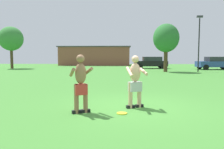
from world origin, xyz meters
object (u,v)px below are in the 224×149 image
Objects in this scene: car_blue_mid_lot at (215,63)px; tree_behind_players at (166,38)px; lamp_post at (199,38)px; player_in_gray at (135,80)px; player_near at (81,83)px; frisbee at (122,113)px; tree_left_field at (11,39)px; car_black_near_post at (151,62)px.

car_blue_mid_lot is 8.66m from tree_behind_players.
lamp_post is 3.50m from tree_behind_players.
player_near is at bearing -156.32° from player_in_gray.
tree_left_field is at bearing 123.20° from frisbee.
car_blue_mid_lot reaches higher than frisbee.
tree_behind_players is at bearing 74.73° from frisbee.
tree_left_field is (-15.11, 21.74, 3.09)m from player_in_gray.
car_blue_mid_lot is (7.63, -2.04, 0.00)m from car_black_near_post.
player_in_gray reaches higher than car_blue_mid_lot.
car_blue_mid_lot is at bearing 59.05° from player_near.
player_near is 5.56× the size of frisbee.
tree_behind_players is (-6.98, -4.38, 2.66)m from car_blue_mid_lot.
car_blue_mid_lot is at bearing 49.33° from lamp_post.
tree_behind_players is at bearing 71.10° from player_near.
player_in_gray is 0.28× the size of lamp_post.
player_in_gray is 0.37× the size of car_black_near_post.
lamp_post reaches higher than player_near.
player_near is 0.33× the size of tree_behind_players.
tree_left_field is 1.11× the size of tree_behind_players.
player_near is at bearing 178.14° from frisbee.
car_blue_mid_lot is (11.20, 20.61, -0.04)m from player_in_gray.
player_in_gray is 22.93m from car_black_near_post.
car_black_near_post is 6.98m from tree_behind_players.
lamp_post reaches higher than car_black_near_post.
tree_behind_players is (4.22, 16.24, 2.63)m from player_in_gray.
player_near reaches higher than player_in_gray.
tree_left_field is at bearing -177.20° from car_black_near_post.
tree_behind_players reaches higher than car_black_near_post.
frisbee is at bearing -118.54° from car_blue_mid_lot.
player_in_gray is 16.98m from tree_behind_players.
player_in_gray reaches higher than car_black_near_post.
tree_behind_players is (4.63, 16.97, 3.48)m from frisbee.
car_blue_mid_lot is (12.77, 21.31, -0.04)m from player_near.
lamp_post is 1.17× the size of tree_behind_players.
frisbee is at bearing -105.27° from tree_behind_players.
frisbee is (-0.41, -0.73, -0.85)m from player_in_gray.
player_in_gray is at bearing -118.51° from car_blue_mid_lot.
car_black_near_post is 7.90m from car_blue_mid_lot.
tree_behind_players is (5.80, 16.93, 2.62)m from player_near.
tree_left_field is (-14.70, 22.47, 3.93)m from frisbee.
tree_behind_players reaches higher than player_near.
car_blue_mid_lot is at bearing 61.49° from player_in_gray.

